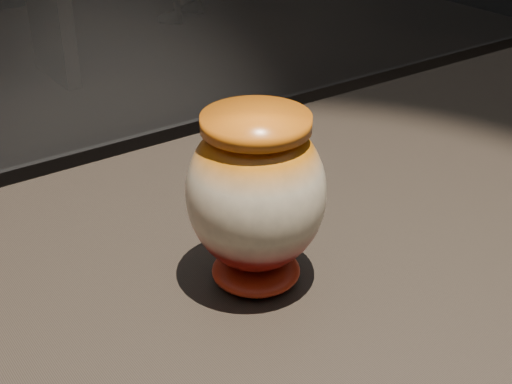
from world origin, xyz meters
The scene contains 1 object.
main_vase centered at (-0.15, 0.01, 1.01)m, with size 0.16×0.16×0.20m.
Camera 1 is at (-0.53, -0.52, 1.37)m, focal length 50.00 mm.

